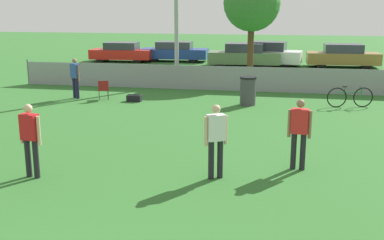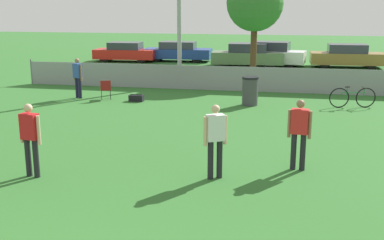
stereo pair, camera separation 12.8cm
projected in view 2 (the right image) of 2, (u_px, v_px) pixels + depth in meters
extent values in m
cube|color=gray|center=(226.00, 78.00, 21.60)|extent=(19.12, 0.03, 1.10)
cylinder|color=slate|center=(31.00, 72.00, 23.44)|extent=(0.07, 0.07, 1.21)
cylinder|color=#9E9EA3|center=(179.00, 6.00, 22.48)|extent=(0.20, 0.20, 7.44)
cylinder|color=#4C331E|center=(253.00, 52.00, 24.58)|extent=(0.32, 0.32, 2.80)
sphere|color=#33702D|center=(255.00, 3.00, 24.00)|extent=(2.86, 2.86, 2.86)
cylinder|color=black|center=(28.00, 157.00, 10.80)|extent=(0.13, 0.13, 0.88)
cylinder|color=black|center=(36.00, 158.00, 10.73)|extent=(0.13, 0.13, 0.88)
cube|color=red|center=(30.00, 126.00, 10.59)|extent=(0.42, 0.28, 0.58)
sphere|color=#D8AD8C|center=(28.00, 108.00, 10.49)|extent=(0.19, 0.19, 0.19)
cylinder|color=#D8AD8C|center=(21.00, 128.00, 10.69)|extent=(0.08, 0.08, 0.65)
cylinder|color=#D8AD8C|center=(39.00, 130.00, 10.53)|extent=(0.08, 0.08, 0.65)
cylinder|color=black|center=(293.00, 151.00, 11.24)|extent=(0.13, 0.13, 0.88)
cylinder|color=black|center=(303.00, 152.00, 11.18)|extent=(0.13, 0.13, 0.88)
cube|color=red|center=(300.00, 121.00, 11.04)|extent=(0.41, 0.26, 0.58)
sphere|color=#8C664C|center=(301.00, 104.00, 10.94)|extent=(0.19, 0.19, 0.19)
cylinder|color=#8C664C|center=(289.00, 124.00, 11.13)|extent=(0.08, 0.08, 0.65)
cylinder|color=#8C664C|center=(310.00, 125.00, 10.99)|extent=(0.08, 0.08, 0.65)
cylinder|color=black|center=(210.00, 160.00, 10.62)|extent=(0.13, 0.13, 0.88)
cylinder|color=black|center=(219.00, 159.00, 10.69)|extent=(0.13, 0.13, 0.88)
cube|color=silver|center=(215.00, 128.00, 10.48)|extent=(0.44, 0.38, 0.58)
sphere|color=#D8AD8C|center=(216.00, 109.00, 10.39)|extent=(0.19, 0.19, 0.19)
cylinder|color=#D8AD8C|center=(205.00, 131.00, 10.43)|extent=(0.08, 0.08, 0.65)
cylinder|color=#D8AD8C|center=(225.00, 130.00, 10.57)|extent=(0.08, 0.08, 0.65)
cylinder|color=#191933|center=(80.00, 88.00, 19.82)|extent=(0.13, 0.13, 0.85)
cylinder|color=#191933|center=(77.00, 88.00, 19.94)|extent=(0.13, 0.13, 0.85)
cube|color=#2D4C9E|center=(78.00, 71.00, 19.71)|extent=(0.43, 0.36, 0.58)
sphere|color=#8C664C|center=(77.00, 61.00, 19.61)|extent=(0.19, 0.19, 0.19)
cylinder|color=#8C664C|center=(81.00, 73.00, 19.59)|extent=(0.08, 0.08, 0.65)
cylinder|color=#8C664C|center=(74.00, 72.00, 19.86)|extent=(0.08, 0.08, 0.65)
cylinder|color=#333338|center=(110.00, 94.00, 19.91)|extent=(0.02, 0.02, 0.39)
cylinder|color=#333338|center=(101.00, 94.00, 19.84)|extent=(0.02, 0.02, 0.39)
cylinder|color=#333338|center=(111.00, 95.00, 19.57)|extent=(0.02, 0.02, 0.39)
cylinder|color=#333338|center=(102.00, 95.00, 19.50)|extent=(0.02, 0.02, 0.39)
cube|color=maroon|center=(106.00, 89.00, 19.66)|extent=(0.53, 0.53, 0.03)
cube|color=maroon|center=(106.00, 85.00, 19.42)|extent=(0.39, 0.18, 0.38)
torus|color=black|center=(339.00, 98.00, 18.01)|extent=(0.75, 0.22, 0.76)
torus|color=black|center=(366.00, 98.00, 18.04)|extent=(0.75, 0.22, 0.76)
cylinder|color=#267238|center=(353.00, 93.00, 17.98)|extent=(0.91, 0.25, 0.04)
cylinder|color=#267238|center=(347.00, 93.00, 17.98)|extent=(0.03, 0.03, 0.39)
cylinder|color=#267238|center=(364.00, 93.00, 18.00)|extent=(0.03, 0.03, 0.36)
cube|color=black|center=(347.00, 87.00, 17.93)|extent=(0.17, 0.10, 0.04)
cylinder|color=black|center=(364.00, 88.00, 17.95)|extent=(0.13, 0.43, 0.03)
cylinder|color=#3F3F44|center=(250.00, 92.00, 18.47)|extent=(0.60, 0.60, 1.02)
cylinder|color=black|center=(250.00, 78.00, 18.34)|extent=(0.63, 0.63, 0.08)
cube|color=black|center=(136.00, 98.00, 19.29)|extent=(0.57, 0.31, 0.26)
cube|color=black|center=(136.00, 95.00, 19.26)|extent=(0.48, 0.04, 0.02)
cylinder|color=black|center=(147.00, 56.00, 33.27)|extent=(0.64, 0.21, 0.63)
cylinder|color=black|center=(141.00, 58.00, 31.85)|extent=(0.64, 0.21, 0.63)
cylinder|color=black|center=(111.00, 55.00, 33.65)|extent=(0.64, 0.21, 0.63)
cylinder|color=black|center=(104.00, 58.00, 32.22)|extent=(0.64, 0.21, 0.63)
cube|color=red|center=(126.00, 54.00, 32.70)|extent=(4.23, 1.90, 0.63)
cube|color=#2D333D|center=(125.00, 46.00, 32.57)|extent=(2.23, 1.60, 0.47)
cylinder|color=black|center=(200.00, 56.00, 33.35)|extent=(0.66, 0.20, 0.65)
cylinder|color=black|center=(197.00, 58.00, 31.95)|extent=(0.66, 0.20, 0.65)
cylinder|color=black|center=(161.00, 55.00, 33.82)|extent=(0.66, 0.20, 0.65)
cylinder|color=black|center=(155.00, 57.00, 32.42)|extent=(0.66, 0.20, 0.65)
cube|color=navy|center=(178.00, 53.00, 32.84)|extent=(4.58, 1.81, 0.64)
cube|color=#2D333D|center=(178.00, 45.00, 32.71)|extent=(2.40, 1.54, 0.48)
cylinder|color=black|center=(270.00, 60.00, 30.63)|extent=(0.64, 0.21, 0.63)
cylinder|color=black|center=(270.00, 63.00, 29.18)|extent=(0.64, 0.21, 0.63)
cylinder|color=black|center=(227.00, 60.00, 31.06)|extent=(0.64, 0.21, 0.63)
cylinder|color=black|center=(225.00, 62.00, 29.61)|extent=(0.64, 0.21, 0.63)
cube|color=#59724C|center=(248.00, 58.00, 30.07)|extent=(4.51, 1.91, 0.72)
cube|color=#2D333D|center=(248.00, 48.00, 29.92)|extent=(2.37, 1.61, 0.54)
cylinder|color=black|center=(293.00, 60.00, 30.94)|extent=(0.65, 0.26, 0.63)
cylinder|color=black|center=(290.00, 62.00, 29.59)|extent=(0.65, 0.26, 0.63)
cylinder|color=black|center=(253.00, 58.00, 31.78)|extent=(0.65, 0.26, 0.63)
cylinder|color=black|center=(248.00, 61.00, 30.43)|extent=(0.65, 0.26, 0.63)
cube|color=white|center=(271.00, 57.00, 30.62)|extent=(4.40, 2.25, 0.75)
cube|color=#2D333D|center=(272.00, 46.00, 30.47)|extent=(2.37, 1.78, 0.56)
cylinder|color=black|center=(367.00, 61.00, 30.16)|extent=(0.66, 0.20, 0.66)
cylinder|color=black|center=(371.00, 64.00, 28.75)|extent=(0.66, 0.20, 0.66)
cylinder|color=black|center=(323.00, 60.00, 30.61)|extent=(0.66, 0.20, 0.66)
cylinder|color=black|center=(325.00, 63.00, 29.21)|extent=(0.66, 0.20, 0.66)
cube|color=olive|center=(347.00, 58.00, 29.63)|extent=(4.40, 1.79, 0.70)
cube|color=#2D333D|center=(347.00, 48.00, 29.49)|extent=(2.30, 1.54, 0.52)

